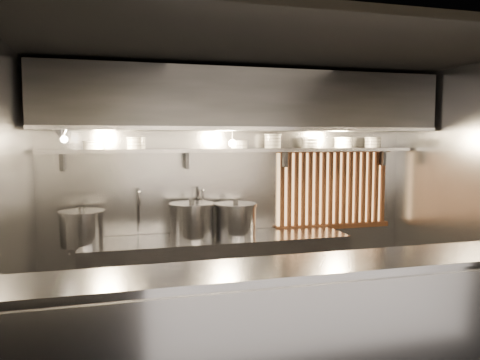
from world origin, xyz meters
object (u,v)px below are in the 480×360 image
heat_lamp (61,133)px  pendant_bulb (232,143)px  stock_pot_right (192,221)px  stock_pot_left (82,228)px  stock_pot_mid (236,219)px

heat_lamp → pendant_bulb: 1.83m
heat_lamp → stock_pot_right: 1.66m
pendant_bulb → stock_pot_right: pendant_bulb is taller
stock_pot_left → stock_pot_right: size_ratio=1.01×
heat_lamp → pendant_bulb: size_ratio=1.87×
stock_pot_left → stock_pot_mid: 1.68m
pendant_bulb → stock_pot_left: size_ratio=0.31×
pendant_bulb → stock_pot_right: bearing=-173.1°
stock_pot_mid → stock_pot_right: 0.51m
pendant_bulb → stock_pot_left: bearing=-177.6°
pendant_bulb → stock_pot_right: size_ratio=0.31×
heat_lamp → stock_pot_mid: heat_lamp is taller
heat_lamp → stock_pot_mid: (1.83, 0.32, -0.98)m
heat_lamp → pendant_bulb: heat_lamp is taller
stock_pot_right → heat_lamp: bearing=-167.5°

